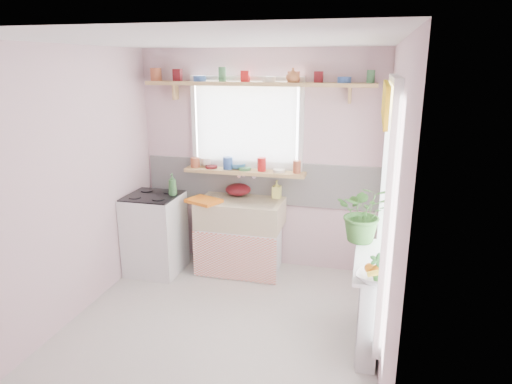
# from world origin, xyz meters

# --- Properties ---
(room) EXTENTS (3.20, 3.20, 3.20)m
(room) POSITION_xyz_m (0.66, 0.86, 1.37)
(room) COLOR beige
(room) RESTS_ON ground
(sink_unit) EXTENTS (0.95, 0.65, 1.11)m
(sink_unit) POSITION_xyz_m (-0.15, 1.29, 0.43)
(sink_unit) COLOR white
(sink_unit) RESTS_ON ground
(cooker) EXTENTS (0.58, 0.58, 0.93)m
(cooker) POSITION_xyz_m (-1.10, 1.05, 0.46)
(cooker) COLOR white
(cooker) RESTS_ON ground
(radiator_ledge) EXTENTS (0.22, 0.95, 0.78)m
(radiator_ledge) POSITION_xyz_m (1.30, 0.20, 0.40)
(radiator_ledge) COLOR white
(radiator_ledge) RESTS_ON ground
(windowsill) EXTENTS (1.40, 0.22, 0.04)m
(windowsill) POSITION_xyz_m (-0.15, 1.48, 1.14)
(windowsill) COLOR tan
(windowsill) RESTS_ON room
(pine_shelf) EXTENTS (2.52, 0.24, 0.04)m
(pine_shelf) POSITION_xyz_m (0.00, 1.47, 2.12)
(pine_shelf) COLOR tan
(pine_shelf) RESTS_ON room
(shelf_crockery) EXTENTS (2.47, 0.11, 0.12)m
(shelf_crockery) POSITION_xyz_m (-0.02, 1.47, 2.19)
(shelf_crockery) COLOR #A55133
(shelf_crockery) RESTS_ON pine_shelf
(sill_crockery) EXTENTS (1.35, 0.11, 0.12)m
(sill_crockery) POSITION_xyz_m (-0.17, 1.48, 1.22)
(sill_crockery) COLOR #A55133
(sill_crockery) RESTS_ON windowsill
(dish_tray) EXTENTS (0.43, 0.38, 0.04)m
(dish_tray) POSITION_xyz_m (-0.53, 1.13, 0.87)
(dish_tray) COLOR orange
(dish_tray) RESTS_ON sink_unit
(colander) EXTENTS (0.37, 0.37, 0.13)m
(colander) POSITION_xyz_m (-0.23, 1.50, 0.92)
(colander) COLOR #510D13
(colander) RESTS_ON sink_unit
(jade_plant) EXTENTS (0.51, 0.45, 0.54)m
(jade_plant) POSITION_xyz_m (1.21, 0.60, 1.05)
(jade_plant) COLOR #386D2B
(jade_plant) RESTS_ON radiator_ledge
(fruit_bowl) EXTENTS (0.36, 0.36, 0.07)m
(fruit_bowl) POSITION_xyz_m (1.33, -0.20, 0.81)
(fruit_bowl) COLOR silver
(fruit_bowl) RESTS_ON radiator_ledge
(herb_pot) EXTENTS (0.13, 0.10, 0.22)m
(herb_pot) POSITION_xyz_m (1.33, -0.20, 0.89)
(herb_pot) COLOR #286126
(herb_pot) RESTS_ON radiator_ledge
(soap_bottle_sink) EXTENTS (0.10, 0.10, 0.21)m
(soap_bottle_sink) POSITION_xyz_m (0.22, 1.50, 0.95)
(soap_bottle_sink) COLOR #F5F46D
(soap_bottle_sink) RESTS_ON sink_unit
(sill_cup) EXTENTS (0.15, 0.15, 0.10)m
(sill_cup) POSITION_xyz_m (-0.63, 1.54, 1.21)
(sill_cup) COLOR silver
(sill_cup) RESTS_ON windowsill
(sill_bowl) EXTENTS (0.24, 0.24, 0.06)m
(sill_bowl) POSITION_xyz_m (-0.25, 1.54, 1.19)
(sill_bowl) COLOR teal
(sill_bowl) RESTS_ON windowsill
(shelf_vase) EXTENTS (0.16, 0.16, 0.15)m
(shelf_vase) POSITION_xyz_m (0.40, 1.41, 2.21)
(shelf_vase) COLOR #A76033
(shelf_vase) RESTS_ON pine_shelf
(cooker_bottle) EXTENTS (0.10, 0.10, 0.25)m
(cooker_bottle) POSITION_xyz_m (-0.88, 1.11, 1.04)
(cooker_bottle) COLOR #3B773E
(cooker_bottle) RESTS_ON cooker
(fruit) EXTENTS (0.20, 0.14, 0.10)m
(fruit) POSITION_xyz_m (1.34, -0.19, 0.87)
(fruit) COLOR orange
(fruit) RESTS_ON fruit_bowl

